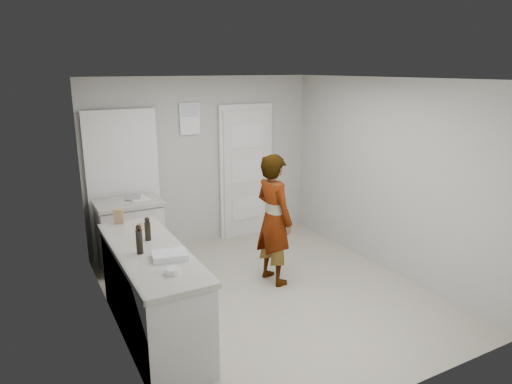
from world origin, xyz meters
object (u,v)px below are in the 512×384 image
cake_mix_box (119,216)px  oil_cruet_b (139,240)px  oil_cruet_a (148,229)px  baking_dish (170,256)px  egg_bowl (173,271)px  person (274,219)px  spice_jar (141,226)px

cake_mix_box → oil_cruet_b: bearing=-67.1°
cake_mix_box → oil_cruet_a: size_ratio=0.69×
baking_dish → egg_bowl: 0.33m
person → oil_cruet_b: (-1.78, -0.54, 0.25)m
person → egg_bowl: bearing=116.3°
person → oil_cruet_a: size_ratio=6.66×
person → baking_dish: bearing=109.0°
cake_mix_box → oil_cruet_a: oil_cruet_a is taller
spice_jar → egg_bowl: size_ratio=0.62×
person → egg_bowl: 1.99m
spice_jar → egg_bowl: bearing=-92.2°
person → egg_bowl: size_ratio=12.55×
cake_mix_box → oil_cruet_a: (0.15, -0.65, 0.03)m
oil_cruet_a → cake_mix_box: bearing=102.9°
spice_jar → egg_bowl: (-0.05, -1.20, -0.02)m
baking_dish → person: bearing=26.6°
person → oil_cruet_b: 1.87m
person → oil_cruet_b: size_ratio=5.70×
person → baking_dish: (-1.57, -0.78, 0.13)m
oil_cruet_a → baking_dish: oil_cruet_a is taller
spice_jar → oil_cruet_b: 0.67m
person → spice_jar: bearing=78.9°
person → spice_jar: size_ratio=20.18×
spice_jar → person: bearing=-3.5°
cake_mix_box → baking_dish: size_ratio=0.48×
oil_cruet_b → baking_dish: oil_cruet_b is taller
oil_cruet_b → baking_dish: size_ratio=0.81×
oil_cruet_b → baking_dish: 0.34m
cake_mix_box → spice_jar: (0.17, -0.32, -0.04)m
oil_cruet_b → oil_cruet_a: bearing=62.0°
oil_cruet_b → cake_mix_box: bearing=89.2°
oil_cruet_a → egg_bowl: (-0.03, -0.87, -0.09)m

